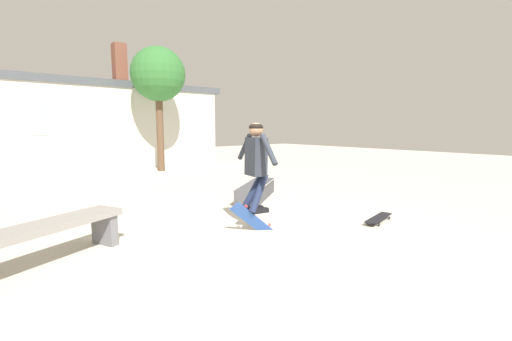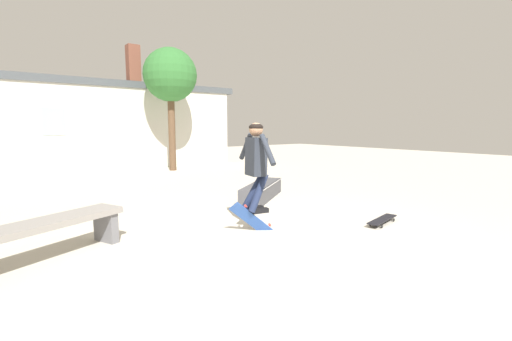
{
  "view_description": "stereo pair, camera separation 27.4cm",
  "coord_description": "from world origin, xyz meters",
  "px_view_note": "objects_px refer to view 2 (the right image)",
  "views": [
    {
      "loc": [
        -3.22,
        -3.45,
        1.63
      ],
      "look_at": [
        0.14,
        0.56,
        0.95
      ],
      "focal_mm": 24.0,
      "sensor_mm": 36.0,
      "label": 1
    },
    {
      "loc": [
        -3.01,
        -3.63,
        1.63
      ],
      "look_at": [
        0.14,
        0.56,
        0.95
      ],
      "focal_mm": 24.0,
      "sensor_mm": 36.0,
      "label": 2
    }
  ],
  "objects_px": {
    "tree_right": "(170,76)",
    "skateboard_resting": "(382,220)",
    "skate_ledge": "(262,191)",
    "park_bench": "(42,232)",
    "skater": "(256,160)",
    "skateboard_flipping": "(253,221)"
  },
  "relations": [
    {
      "from": "park_bench",
      "to": "skater",
      "type": "relative_size",
      "value": 1.43
    },
    {
      "from": "skate_ledge",
      "to": "skateboard_resting",
      "type": "xyz_separation_m",
      "value": [
        0.4,
        -2.81,
        -0.11
      ]
    },
    {
      "from": "tree_right",
      "to": "skate_ledge",
      "type": "relative_size",
      "value": 2.45
    },
    {
      "from": "skateboard_flipping",
      "to": "skateboard_resting",
      "type": "height_order",
      "value": "skateboard_flipping"
    },
    {
      "from": "tree_right",
      "to": "park_bench",
      "type": "height_order",
      "value": "tree_right"
    },
    {
      "from": "skate_ledge",
      "to": "skateboard_resting",
      "type": "relative_size",
      "value": 2.11
    },
    {
      "from": "skateboard_resting",
      "to": "skate_ledge",
      "type": "bearing_deg",
      "value": 86.7
    },
    {
      "from": "skate_ledge",
      "to": "skateboard_flipping",
      "type": "height_order",
      "value": "skateboard_flipping"
    },
    {
      "from": "skateboard_flipping",
      "to": "park_bench",
      "type": "bearing_deg",
      "value": -179.92
    },
    {
      "from": "skater",
      "to": "skateboard_resting",
      "type": "height_order",
      "value": "skater"
    },
    {
      "from": "skate_ledge",
      "to": "skateboard_resting",
      "type": "bearing_deg",
      "value": -118.24
    },
    {
      "from": "tree_right",
      "to": "skateboard_resting",
      "type": "relative_size",
      "value": 5.15
    },
    {
      "from": "skate_ledge",
      "to": "tree_right",
      "type": "bearing_deg",
      "value": 49.24
    },
    {
      "from": "skate_ledge",
      "to": "skateboard_flipping",
      "type": "distance_m",
      "value": 2.46
    },
    {
      "from": "skate_ledge",
      "to": "skateboard_flipping",
      "type": "xyz_separation_m",
      "value": [
        -1.61,
        -1.86,
        -0.0
      ]
    },
    {
      "from": "park_bench",
      "to": "skater",
      "type": "bearing_deg",
      "value": -33.92
    },
    {
      "from": "park_bench",
      "to": "skateboard_resting",
      "type": "bearing_deg",
      "value": -41.07
    },
    {
      "from": "tree_right",
      "to": "park_bench",
      "type": "distance_m",
      "value": 9.31
    },
    {
      "from": "skateboard_flipping",
      "to": "skateboard_resting",
      "type": "relative_size",
      "value": 0.86
    },
    {
      "from": "skater",
      "to": "skate_ledge",
      "type": "bearing_deg",
      "value": 60.76
    },
    {
      "from": "park_bench",
      "to": "skateboard_flipping",
      "type": "bearing_deg",
      "value": -34.91
    },
    {
      "from": "tree_right",
      "to": "skate_ledge",
      "type": "bearing_deg",
      "value": -94.5
    }
  ]
}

